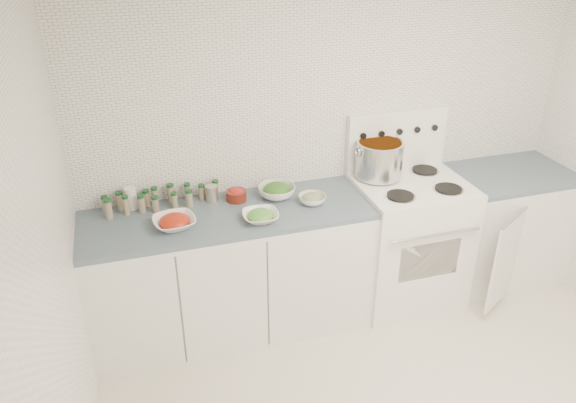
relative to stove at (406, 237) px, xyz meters
The scene contains 13 objects.
room_walls 1.66m from the stove, 112.04° to the right, with size 3.54×3.04×2.52m.
counter_left 1.31m from the stove, behind, with size 1.85×0.62×0.90m.
stove is the anchor object (origin of this frame).
counter_right 0.82m from the stove, ahead, with size 0.89×0.83×0.90m.
stock_pot 0.63m from the stove, 140.68° to the left, with size 0.35×0.33×0.25m.
bowl_tomato 1.71m from the stove, behind, with size 0.28×0.28×0.09m.
bowl_snowpea 1.22m from the stove, behind, with size 0.24×0.24×0.08m.
bowl_broccoli 1.05m from the stove, behind, with size 0.33×0.33×0.10m.
bowl_zucchini 0.86m from the stove, behind, with size 0.22×0.22×0.07m.
bowl_pepper 1.30m from the stove, behind, with size 0.14×0.14×0.08m.
salt_canister 1.95m from the stove, behind, with size 0.07×0.07×0.15m, color white.
tin_can 1.45m from the stove, behind, with size 0.08×0.08×0.11m, color #B3A798.
spice_cluster 1.80m from the stove, behind, with size 0.75×0.16×0.14m.
Camera 1 is at (-1.38, -1.92, 2.61)m, focal length 35.00 mm.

